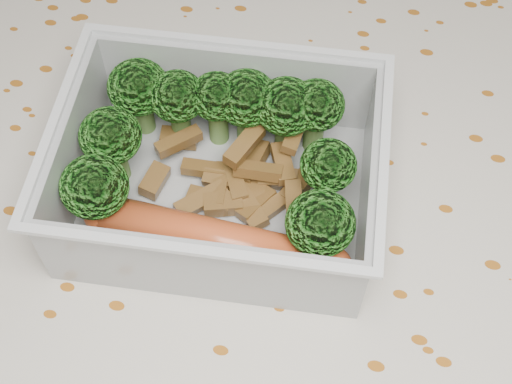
# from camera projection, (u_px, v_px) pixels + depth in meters

# --- Properties ---
(dining_table) EXTENTS (1.40, 0.90, 0.75)m
(dining_table) POSITION_uv_depth(u_px,v_px,m) (268.00, 277.00, 0.52)
(dining_table) COLOR brown
(dining_table) RESTS_ON ground
(tablecloth) EXTENTS (1.46, 0.96, 0.19)m
(tablecloth) POSITION_uv_depth(u_px,v_px,m) (269.00, 244.00, 0.48)
(tablecloth) COLOR beige
(tablecloth) RESTS_ON dining_table
(lunch_container) EXTENTS (0.21, 0.17, 0.07)m
(lunch_container) POSITION_uv_depth(u_px,v_px,m) (220.00, 179.00, 0.44)
(lunch_container) COLOR silver
(lunch_container) RESTS_ON tablecloth
(broccoli_florets) EXTENTS (0.17, 0.12, 0.06)m
(broccoli_florets) POSITION_uv_depth(u_px,v_px,m) (219.00, 133.00, 0.43)
(broccoli_florets) COLOR #608C3F
(broccoli_florets) RESTS_ON lunch_container
(meat_pile) EXTENTS (0.11, 0.08, 0.03)m
(meat_pile) POSITION_uv_depth(u_px,v_px,m) (237.00, 180.00, 0.45)
(meat_pile) COLOR brown
(meat_pile) RESTS_ON lunch_container
(sausage) EXTENTS (0.16, 0.03, 0.03)m
(sausage) POSITION_uv_depth(u_px,v_px,m) (215.00, 240.00, 0.41)
(sausage) COLOR #CB5025
(sausage) RESTS_ON lunch_container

